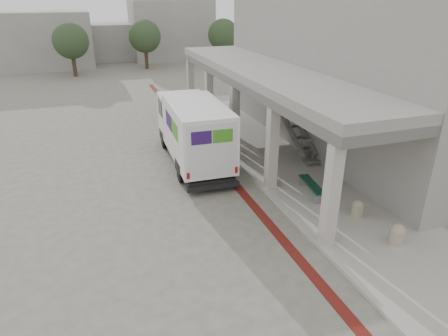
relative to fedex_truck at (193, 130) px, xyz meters
name	(u,v)px	position (x,y,z in m)	size (l,w,h in m)	color
ground	(224,204)	(-0.01, -4.21, -1.56)	(120.00, 120.00, 0.00)	#635E55
bike_lane_stripe	(231,179)	(0.99, -2.21, -1.56)	(0.35, 40.00, 0.01)	#5D1812
sidewalk	(319,187)	(3.99, -4.21, -1.50)	(4.40, 28.00, 0.12)	#9D988D
transit_building	(327,77)	(6.82, 0.29, 1.84)	(7.60, 17.00, 7.00)	gray
distant_backdrop	(93,38)	(-2.86, 31.68, 1.14)	(28.00, 10.00, 6.50)	gray
tree_left	(71,41)	(-5.01, 23.79, 1.62)	(3.20, 3.20, 4.80)	#38281C
tree_mid	(145,37)	(1.99, 25.79, 1.62)	(3.20, 3.20, 4.80)	#38281C
tree_right	(223,35)	(9.99, 24.79, 1.62)	(3.20, 3.20, 4.80)	#38281C
fedex_truck	(193,130)	(0.00, 0.00, 0.00)	(2.38, 6.96, 2.94)	black
bench	(312,187)	(3.33, -4.74, -1.14)	(0.65, 1.85, 0.43)	gray
bollard_near	(397,234)	(4.06, -8.46, -1.11)	(0.45, 0.45, 0.67)	gray
bollard_far	(358,208)	(3.97, -6.66, -1.15)	(0.40, 0.40, 0.60)	gray
utility_cabinet	(305,147)	(4.99, -1.25, -0.97)	(0.42, 0.56, 0.94)	gray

